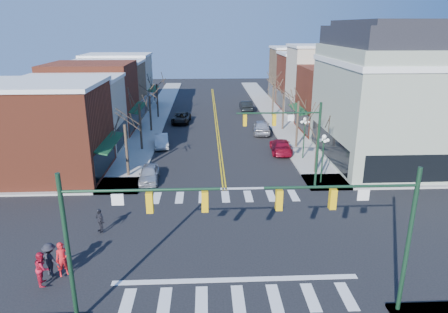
{
  "coord_description": "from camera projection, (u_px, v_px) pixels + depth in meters",
  "views": [
    {
      "loc": [
        -1.46,
        -22.55,
        12.77
      ],
      "look_at": [
        -0.04,
        7.81,
        2.8
      ],
      "focal_mm": 32.0,
      "sensor_mm": 36.0,
      "label": 1
    }
  ],
  "objects": [
    {
      "name": "tree_left_a",
      "position": [
        127.0,
        151.0,
        34.77
      ],
      "size": [
        0.24,
        0.24,
        4.76
      ],
      "primitive_type": "cylinder",
      "color": "#382B21",
      "rests_on": "ground"
    },
    {
      "name": "bldg_left_brick_b",
      "position": [
        92.0,
        98.0,
        49.53
      ],
      "size": [
        10.0,
        9.0,
        8.5
      ],
      "primitive_type": "cube",
      "color": "maroon",
      "rests_on": "ground"
    },
    {
      "name": "sidewalk_right",
      "position": [
        297.0,
        145.0,
        44.79
      ],
      "size": [
        3.5,
        70.0,
        0.15
      ],
      "primitive_type": "cube",
      "color": "#9E9B93",
      "rests_on": "ground"
    },
    {
      "name": "tree_right_b",
      "position": [
        297.0,
        125.0,
        43.04
      ],
      "size": [
        0.24,
        0.24,
        5.18
      ],
      "primitive_type": "cylinder",
      "color": "#382B21",
      "rests_on": "ground"
    },
    {
      "name": "pedestrian_dark_b",
      "position": [
        50.0,
        259.0,
        20.96
      ],
      "size": [
        1.4,
        1.18,
        1.88
      ],
      "primitive_type": "imported",
      "rotation": [
        0.0,
        0.0,
        2.66
      ],
      "color": "black",
      "rests_on": "sidewalk_left"
    },
    {
      "name": "car_left_mid",
      "position": [
        161.0,
        141.0,
        44.06
      ],
      "size": [
        1.96,
        4.29,
        1.36
      ],
      "primitive_type": "imported",
      "rotation": [
        0.0,
        0.0,
        0.13
      ],
      "color": "silver",
      "rests_on": "ground"
    },
    {
      "name": "traffic_mast_near_right",
      "position": [
        370.0,
        222.0,
        17.2
      ],
      "size": [
        6.6,
        0.28,
        7.2
      ],
      "color": "#14331E",
      "rests_on": "ground"
    },
    {
      "name": "bldg_right_stucco",
      "position": [
        325.0,
        84.0,
        56.37
      ],
      "size": [
        10.0,
        7.0,
        10.0
      ],
      "primitive_type": "cube",
      "color": "#BDB29B",
      "rests_on": "ground"
    },
    {
      "name": "pedestrian_dark_a",
      "position": [
        100.0,
        220.0,
        25.52
      ],
      "size": [
        0.91,
        0.93,
        1.57
      ],
      "primitive_type": "imported",
      "rotation": [
        0.0,
        0.0,
        -0.82
      ],
      "color": "#22222A",
      "rests_on": "sidewalk_left"
    },
    {
      "name": "pedestrian_red_a",
      "position": [
        63.0,
        259.0,
        20.95
      ],
      "size": [
        0.84,
        0.77,
        1.92
      ],
      "primitive_type": "imported",
      "rotation": [
        0.0,
        0.0,
        0.58
      ],
      "color": "red",
      "rests_on": "sidewalk_left"
    },
    {
      "name": "tree_right_d",
      "position": [
        273.0,
        100.0,
        58.26
      ],
      "size": [
        0.24,
        0.24,
        4.97
      ],
      "primitive_type": "cylinder",
      "color": "#382B21",
      "rests_on": "ground"
    },
    {
      "name": "sidewalk_left",
      "position": [
        140.0,
        147.0,
        44.02
      ],
      "size": [
        3.5,
        70.0,
        0.15
      ],
      "primitive_type": "cube",
      "color": "#9E9B93",
      "rests_on": "ground"
    },
    {
      "name": "tree_right_c",
      "position": [
        283.0,
        111.0,
        50.69
      ],
      "size": [
        0.24,
        0.24,
        4.83
      ],
      "primitive_type": "cylinder",
      "color": "#382B21",
      "rests_on": "ground"
    },
    {
      "name": "bldg_left_stucco_a",
      "position": [
        73.0,
        116.0,
        42.1
      ],
      "size": [
        10.0,
        7.0,
        7.5
      ],
      "primitive_type": "cube",
      "color": "#BDB29B",
      "rests_on": "ground"
    },
    {
      "name": "pedestrian_red_b",
      "position": [
        42.0,
        268.0,
        20.26
      ],
      "size": [
        0.89,
        1.03,
        1.82
      ],
      "primitive_type": "imported",
      "rotation": [
        0.0,
        0.0,
        1.82
      ],
      "color": "#B6132A",
      "rests_on": "sidewalk_left"
    },
    {
      "name": "bldg_left_brick_a",
      "position": [
        45.0,
        132.0,
        34.66
      ],
      "size": [
        10.0,
        8.5,
        8.0
      ],
      "primitive_type": "cube",
      "color": "maroon",
      "rests_on": "ground"
    },
    {
      "name": "car_right_far",
      "position": [
        246.0,
        106.0,
        62.69
      ],
      "size": [
        1.78,
        4.93,
        1.62
      ],
      "primitive_type": "imported",
      "rotation": [
        0.0,
        0.0,
        3.16
      ],
      "color": "black",
      "rests_on": "ground"
    },
    {
      "name": "tree_right_a",
      "position": [
        317.0,
        149.0,
        35.54
      ],
      "size": [
        0.24,
        0.24,
        4.62
      ],
      "primitive_type": "cylinder",
      "color": "#382B21",
      "rests_on": "ground"
    },
    {
      "name": "tree_left_b",
      "position": [
        141.0,
        127.0,
        42.32
      ],
      "size": [
        0.24,
        0.24,
        5.04
      ],
      "primitive_type": "cylinder",
      "color": "#382B21",
      "rests_on": "ground"
    },
    {
      "name": "car_right_mid",
      "position": [
        262.0,
        127.0,
        49.47
      ],
      "size": [
        2.5,
        5.23,
        1.72
      ],
      "primitive_type": "imported",
      "rotation": [
        0.0,
        0.0,
        3.05
      ],
      "color": "#BCBBC0",
      "rests_on": "ground"
    },
    {
      "name": "car_left_near",
      "position": [
        149.0,
        174.0,
        34.24
      ],
      "size": [
        1.78,
        4.06,
        1.36
      ],
      "primitive_type": "imported",
      "rotation": [
        0.0,
        0.0,
        0.04
      ],
      "color": "#BABABF",
      "rests_on": "ground"
    },
    {
      "name": "ground",
      "position": [
        230.0,
        236.0,
        25.45
      ],
      "size": [
        160.0,
        160.0,
        0.0
      ],
      "primitive_type": "plane",
      "color": "black",
      "rests_on": "ground"
    },
    {
      "name": "bldg_right_tan",
      "position": [
        300.0,
        74.0,
        71.24
      ],
      "size": [
        10.0,
        8.0,
        9.0
      ],
      "primitive_type": "cube",
      "color": "#8D6F4E",
      "rests_on": "ground"
    },
    {
      "name": "traffic_mast_far_right",
      "position": [
        295.0,
        134.0,
        31.25
      ],
      "size": [
        6.6,
        0.28,
        7.2
      ],
      "color": "#14331E",
      "rests_on": "ground"
    },
    {
      "name": "bldg_left_tan",
      "position": [
        108.0,
        91.0,
        57.47
      ],
      "size": [
        10.0,
        7.5,
        7.8
      ],
      "primitive_type": "cube",
      "color": "#8D6F4E",
      "rests_on": "ground"
    },
    {
      "name": "bldg_left_stucco_b",
      "position": [
        119.0,
        82.0,
        64.77
      ],
      "size": [
        10.0,
        8.0,
        8.2
      ],
      "primitive_type": "cube",
      "color": "#BDB29B",
      "rests_on": "ground"
    },
    {
      "name": "traffic_mast_near_left",
      "position": [
        110.0,
        228.0,
        16.71
      ],
      "size": [
        6.6,
        0.28,
        7.2
      ],
      "color": "#14331E",
      "rests_on": "ground"
    },
    {
      "name": "car_right_near",
      "position": [
        281.0,
        146.0,
        42.0
      ],
      "size": [
        2.41,
        5.19,
        1.47
      ],
      "primitive_type": "imported",
      "rotation": [
        0.0,
        0.0,
        3.07
      ],
      "color": "maroon",
      "rests_on": "ground"
    },
    {
      "name": "tree_left_c",
      "position": [
        150.0,
        114.0,
        49.99
      ],
      "size": [
        0.24,
        0.24,
        4.55
      ],
      "primitive_type": "cylinder",
      "color": "#382B21",
      "rests_on": "ground"
    },
    {
      "name": "victorian_corner",
      "position": [
        395.0,
        93.0,
        37.86
      ],
      "size": [
        12.25,
        14.25,
        13.3
      ],
      "color": "#949E89",
      "rests_on": "ground"
    },
    {
      "name": "lamppost_midblock",
      "position": [
        304.0,
        131.0,
        39.12
      ],
      "size": [
        0.36,
        0.36,
        4.33
      ],
      "color": "#14331E",
      "rests_on": "ground"
    },
    {
      "name": "lamppost_corner",
      "position": [
        323.0,
        151.0,
        32.95
      ],
      "size": [
        0.36,
        0.36,
        4.33
      ],
      "color": "#14331E",
      "rests_on": "ground"
    },
    {
      "name": "bldg_right_brick_b",
      "position": [
        311.0,
        82.0,
        63.72
      ],
      "size": [
        10.0,
        8.0,
        8.5
      ],
      "primitive_type": "cube",
      "color": "maroon",
      "rests_on": "ground"
    },
    {
      "name": "bldg_right_brick_a",
      "position": [
        343.0,
        100.0,
        49.33
      ],
      "size": [
        10.0,
        8.5,
        8.0
      ],
      "primitive_type": "cube",
      "color": "maroon",
      "rests_on": "ground"
    },
    {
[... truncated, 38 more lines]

